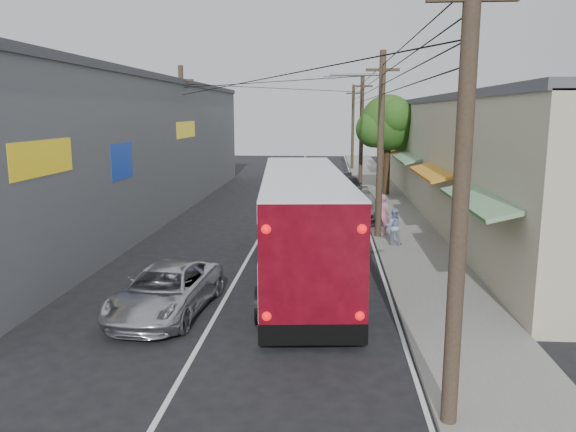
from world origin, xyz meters
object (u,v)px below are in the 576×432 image
at_px(coach_bus, 303,223).
at_px(parked_car_mid, 349,185).
at_px(pedestrian_far, 394,226).
at_px(parked_suv, 359,206).
at_px(parked_car_far, 340,183).
at_px(jeepney, 165,291).
at_px(pedestrian_near, 382,214).

relative_size(coach_bus, parked_car_mid, 3.15).
bearing_deg(pedestrian_far, parked_suv, -73.14).
distance_m(parked_car_mid, pedestrian_far, 14.57).
bearing_deg(parked_car_far, pedestrian_far, -79.17).
relative_size(coach_bus, parked_car_far, 2.94).
xyz_separation_m(jeepney, parked_car_far, (5.20, 23.80, 0.04)).
distance_m(parked_car_mid, parked_car_far, 1.16).
bearing_deg(parked_car_far, parked_suv, -81.40).
relative_size(jeepney, pedestrian_far, 3.17).
xyz_separation_m(parked_suv, parked_car_far, (-0.80, 9.60, -0.03)).
relative_size(pedestrian_near, pedestrian_far, 1.21).
relative_size(coach_bus, parked_suv, 2.47).
bearing_deg(pedestrian_far, jeepney, 55.73).
bearing_deg(pedestrian_far, pedestrian_near, -74.67).
height_order(coach_bus, jeepney, coach_bus).
distance_m(jeepney, parked_car_mid, 23.52).
bearing_deg(jeepney, parked_car_mid, 80.77).
bearing_deg(parked_car_mid, pedestrian_far, -86.19).
relative_size(parked_suv, parked_car_far, 1.19).
relative_size(parked_suv, pedestrian_far, 3.39).
xyz_separation_m(parked_car_far, pedestrian_far, (1.90, -15.50, 0.17)).
height_order(parked_suv, pedestrian_far, pedestrian_far).
bearing_deg(jeepney, parked_car_far, 82.67).
height_order(coach_bus, pedestrian_far, coach_bus).
bearing_deg(parked_suv, coach_bus, -109.63).
xyz_separation_m(parked_suv, pedestrian_far, (1.10, -5.90, 0.13)).
relative_size(parked_car_mid, pedestrian_near, 2.19).
bearing_deg(parked_car_mid, parked_suv, -89.93).
relative_size(jeepney, parked_car_mid, 1.19).
height_order(parked_car_mid, pedestrian_far, pedestrian_far).
distance_m(coach_bus, parked_car_far, 20.02).
distance_m(parked_car_far, pedestrian_far, 15.62).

